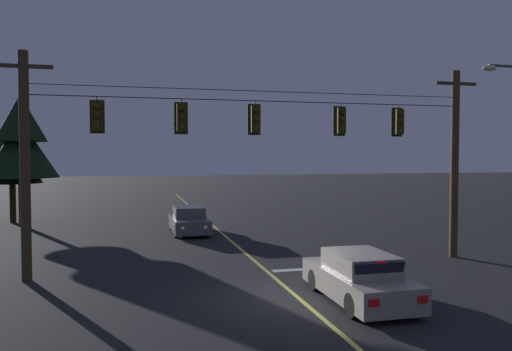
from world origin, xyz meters
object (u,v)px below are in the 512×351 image
at_px(car_waiting_near_lane, 359,278).
at_px(car_oncoming_lead, 189,221).
at_px(traffic_light_right_inner, 341,121).
at_px(traffic_light_rightmost, 399,122).
at_px(traffic_light_left_inner, 181,118).
at_px(traffic_light_centre, 255,119).
at_px(tree_verge_far, 12,154).
at_px(tree_verge_near, 21,140).
at_px(traffic_light_leftmost, 97,116).

height_order(car_waiting_near_lane, car_oncoming_lead, same).
relative_size(traffic_light_right_inner, traffic_light_rightmost, 1.00).
bearing_deg(traffic_light_left_inner, traffic_light_centre, 0.00).
distance_m(car_waiting_near_lane, car_oncoming_lead, 13.96).
relative_size(traffic_light_right_inner, tree_verge_far, 0.19).
xyz_separation_m(traffic_light_right_inner, car_waiting_near_lane, (-1.48, -4.68, -4.74)).
bearing_deg(traffic_light_left_inner, tree_verge_near, 119.83).
height_order(traffic_light_centre, car_waiting_near_lane, traffic_light_centre).
bearing_deg(traffic_light_rightmost, traffic_light_leftmost, 180.00).
bearing_deg(car_waiting_near_lane, car_oncoming_lead, 103.28).
height_order(traffic_light_leftmost, traffic_light_right_inner, same).
bearing_deg(traffic_light_right_inner, traffic_light_left_inner, 180.00).
distance_m(traffic_light_rightmost, tree_verge_near, 21.09).
relative_size(traffic_light_centre, car_oncoming_lead, 0.28).
relative_size(traffic_light_rightmost, car_waiting_near_lane, 0.28).
bearing_deg(traffic_light_left_inner, tree_verge_far, 119.22).
bearing_deg(traffic_light_centre, tree_verge_far, 126.08).
distance_m(traffic_light_left_inner, car_oncoming_lead, 10.16).
xyz_separation_m(traffic_light_right_inner, tree_verge_far, (-14.60, 15.50, -1.19)).
distance_m(car_oncoming_lead, tree_verge_near, 11.04).
bearing_deg(tree_verge_far, traffic_light_right_inner, -46.71).
relative_size(traffic_light_centre, car_waiting_near_lane, 0.28).
xyz_separation_m(traffic_light_leftmost, traffic_light_left_inner, (2.79, 0.00, 0.00)).
bearing_deg(traffic_light_left_inner, traffic_light_right_inner, 0.00).
relative_size(traffic_light_left_inner, car_waiting_near_lane, 0.28).
distance_m(traffic_light_centre, car_waiting_near_lane, 6.90).
bearing_deg(traffic_light_right_inner, traffic_light_rightmost, 0.00).
distance_m(traffic_light_right_inner, car_waiting_near_lane, 6.82).
bearing_deg(traffic_light_centre, car_waiting_near_lane, -68.64).
distance_m(traffic_light_leftmost, traffic_light_left_inner, 2.79).
xyz_separation_m(traffic_light_leftmost, car_waiting_near_lane, (7.24, -4.68, -4.74)).
distance_m(tree_verge_near, tree_verge_far, 2.24).
xyz_separation_m(traffic_light_left_inner, traffic_light_right_inner, (5.93, 0.00, 0.00)).
bearing_deg(car_waiting_near_lane, traffic_light_right_inner, 72.49).
height_order(traffic_light_leftmost, traffic_light_left_inner, same).
bearing_deg(tree_verge_near, tree_verge_far, 114.70).
relative_size(traffic_light_leftmost, car_waiting_near_lane, 0.28).
distance_m(traffic_light_leftmost, tree_verge_near, 14.47).
distance_m(traffic_light_left_inner, tree_verge_far, 17.80).
relative_size(traffic_light_rightmost, tree_verge_near, 0.16).
xyz_separation_m(car_oncoming_lead, tree_verge_near, (-9.03, 4.67, 4.31)).
xyz_separation_m(traffic_light_leftmost, tree_verge_far, (-5.88, 15.50, -1.19)).
xyz_separation_m(traffic_light_left_inner, traffic_light_rightmost, (8.34, 0.00, 0.00)).
distance_m(traffic_light_right_inner, tree_verge_near, 19.30).
bearing_deg(traffic_light_centre, traffic_light_leftmost, 180.00).
xyz_separation_m(traffic_light_centre, traffic_light_right_inner, (3.31, 0.00, 0.00)).
bearing_deg(car_waiting_near_lane, tree_verge_far, 123.04).
xyz_separation_m(traffic_light_right_inner, car_oncoming_lead, (-4.68, 8.91, -4.74)).
xyz_separation_m(traffic_light_leftmost, car_oncoming_lead, (4.03, 8.91, -4.74)).
height_order(traffic_light_leftmost, tree_verge_near, tree_verge_near).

